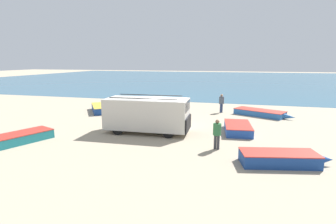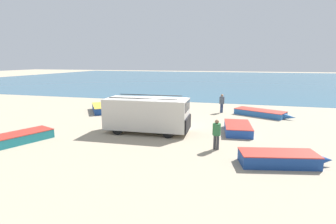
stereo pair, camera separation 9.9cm
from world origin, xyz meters
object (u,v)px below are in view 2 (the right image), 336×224
(fishing_rowboat_4, at_px, (157,108))
(fisherman_0, at_px, (222,102))
(fishing_rowboat_1, at_px, (238,128))
(fisherman_1, at_px, (120,105))
(fishing_rowboat_3, at_px, (18,138))
(fishing_rowboat_2, at_px, (261,113))
(fishing_rowboat_0, at_px, (100,108))
(parked_van, at_px, (147,114))
(fisherman_2, at_px, (217,132))
(fishing_rowboat_5, at_px, (281,159))

(fishing_rowboat_4, distance_m, fisherman_0, 5.89)
(fishing_rowboat_1, xyz_separation_m, fisherman_1, (-9.45, 2.41, 0.71))
(fishing_rowboat_1, distance_m, fishing_rowboat_3, 13.22)
(fisherman_1, bearing_deg, fishing_rowboat_4, 34.76)
(fishing_rowboat_2, distance_m, fishing_rowboat_4, 9.11)
(fishing_rowboat_0, bearing_deg, fishing_rowboat_4, -108.25)
(fisherman_0, bearing_deg, parked_van, -82.79)
(fishing_rowboat_1, distance_m, fisherman_2, 4.02)
(fishing_rowboat_1, relative_size, fishing_rowboat_2, 0.78)
(fishing_rowboat_2, bearing_deg, fishing_rowboat_4, -152.00)
(parked_van, height_order, fishing_rowboat_1, parked_van)
(parked_van, xyz_separation_m, fisherman_2, (4.59, -2.21, -0.27))
(fisherman_2, bearing_deg, fisherman_0, -165.84)
(fishing_rowboat_4, bearing_deg, fisherman_2, -70.33)
(fishing_rowboat_4, xyz_separation_m, fisherman_1, (-2.21, -3.04, 0.65))
(fishing_rowboat_2, bearing_deg, fishing_rowboat_0, -146.86)
(fishing_rowboat_5, bearing_deg, fishing_rowboat_1, 98.42)
(fishing_rowboat_5, bearing_deg, fishing_rowboat_3, 169.66)
(fishing_rowboat_0, relative_size, fishing_rowboat_5, 1.00)
(fishing_rowboat_1, bearing_deg, fisherman_2, 159.43)
(fishing_rowboat_2, relative_size, fishing_rowboat_3, 1.16)
(parked_van, xyz_separation_m, fisherman_0, (4.18, 7.85, -0.23))
(fishing_rowboat_0, distance_m, fisherman_1, 3.28)
(fishing_rowboat_5, height_order, fisherman_0, fisherman_0)
(fisherman_0, bearing_deg, fishing_rowboat_3, -96.44)
(parked_van, relative_size, fishing_rowboat_3, 1.31)
(fisherman_1, bearing_deg, fisherman_0, 6.34)
(fisherman_2, bearing_deg, fisherman_1, -114.72)
(parked_van, height_order, fishing_rowboat_0, parked_van)
(fishing_rowboat_0, relative_size, fishing_rowboat_3, 1.00)
(fishing_rowboat_3, bearing_deg, parked_van, 143.94)
(fishing_rowboat_1, xyz_separation_m, fishing_rowboat_2, (1.86, 5.73, -0.03))
(parked_van, height_order, fishing_rowboat_5, parked_van)
(parked_van, height_order, fisherman_2, parked_van)
(fishing_rowboat_2, relative_size, fishing_rowboat_5, 1.17)
(parked_van, relative_size, fisherman_2, 3.39)
(fishing_rowboat_3, relative_size, fisherman_2, 2.59)
(parked_van, distance_m, fishing_rowboat_5, 8.41)
(parked_van, height_order, fisherman_0, parked_van)
(parked_van, xyz_separation_m, fishing_rowboat_5, (7.56, -3.56, -0.93))
(fisherman_1, height_order, fisherman_2, fisherman_1)
(parked_van, relative_size, fisherman_0, 3.25)
(fishing_rowboat_0, bearing_deg, fishing_rowboat_2, -117.33)
(fishing_rowboat_1, bearing_deg, fishing_rowboat_5, -164.81)
(fishing_rowboat_4, bearing_deg, fishing_rowboat_1, -51.03)
(fishing_rowboat_0, distance_m, fishing_rowboat_4, 5.18)
(fishing_rowboat_0, xyz_separation_m, fishing_rowboat_1, (12.23, -4.01, -0.02))
(fishing_rowboat_1, bearing_deg, fishing_rowboat_0, 66.51)
(fisherman_2, bearing_deg, fishing_rowboat_3, -68.96)
(fishing_rowboat_2, bearing_deg, fishing_rowboat_1, -81.80)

